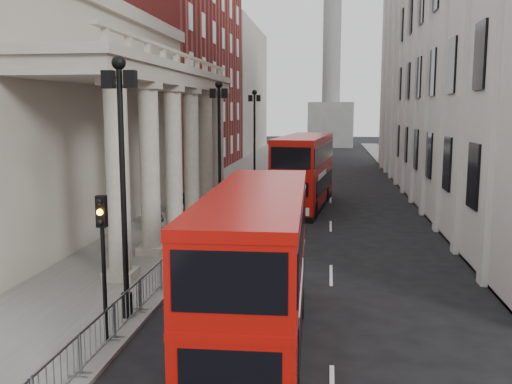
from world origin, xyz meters
name	(u,v)px	position (x,y,z in m)	size (l,w,h in m)	color
ground	(96,378)	(0.00, 0.00, 0.00)	(260.00, 260.00, 0.00)	black
sidewalk_west	(214,196)	(-3.00, 30.00, 0.06)	(6.00, 140.00, 0.12)	slate
sidewalk_east	(432,201)	(13.50, 30.00, 0.06)	(3.00, 140.00, 0.12)	slate
kerb	(252,197)	(-0.05, 30.00, 0.07)	(0.20, 140.00, 0.14)	slate
portico_building	(43,123)	(-10.50, 18.00, 6.00)	(9.00, 28.00, 12.00)	gray
brick_building	(178,70)	(-10.50, 48.00, 11.00)	(9.00, 32.00, 22.00)	maroon
west_building_far	(229,89)	(-10.50, 80.00, 10.00)	(9.00, 30.00, 20.00)	gray
east_building	(470,31)	(16.00, 32.00, 12.50)	(8.00, 55.00, 25.00)	beige
monument_column	(332,57)	(6.00, 92.00, 15.98)	(8.00, 8.00, 54.20)	#60605E
lamp_post_south	(122,171)	(-0.60, 4.00, 4.91)	(1.05, 0.44, 8.32)	black
lamp_post_mid	(219,142)	(-0.60, 20.00, 4.91)	(1.05, 0.44, 8.32)	black
lamp_post_north	(255,131)	(-0.60, 36.00, 4.91)	(1.05, 0.44, 8.32)	black
traffic_light	(102,242)	(-0.50, 1.98, 3.11)	(0.28, 0.33, 4.30)	black
crowd_barriers	(114,321)	(-0.35, 2.23, 0.67)	(0.50, 18.75, 1.10)	gray
bus_near	(257,267)	(3.86, 2.36, 2.40)	(2.86, 10.71, 4.59)	#AE0D08
bus_far	(304,170)	(4.16, 26.41, 2.60)	(3.95, 11.77, 4.98)	#BD0E08
pedestrian_a	(117,237)	(-3.83, 11.66, 0.94)	(0.60, 0.39, 1.63)	black
pedestrian_b	(158,221)	(-3.13, 15.72, 0.94)	(0.80, 0.62, 1.65)	black
pedestrian_c	(187,205)	(-2.84, 20.77, 0.96)	(0.83, 0.54, 1.69)	black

